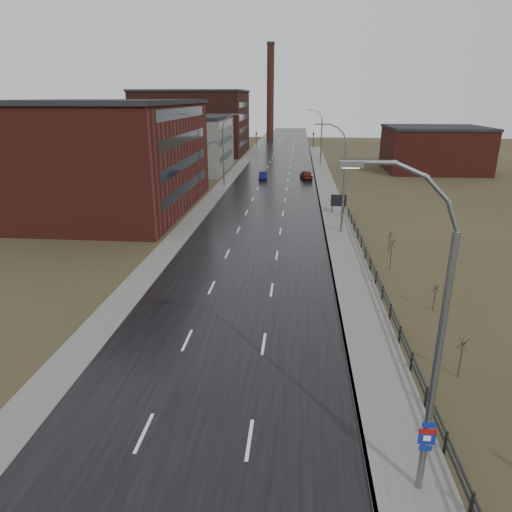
% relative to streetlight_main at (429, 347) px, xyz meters
% --- Properties ---
extents(road, '(14.00, 300.00, 0.06)m').
position_rel_streetlight_main_xyz_m(road, '(-8.47, 58.00, -6.03)').
color(road, black).
rests_on(road, ground).
extents(sidewalk_right, '(3.20, 180.00, 0.18)m').
position_rel_streetlight_main_xyz_m(sidewalk_right, '(0.13, 33.00, -5.97)').
color(sidewalk_right, '#595651').
rests_on(sidewalk_right, ground).
extents(curb_right, '(0.16, 180.00, 0.18)m').
position_rel_streetlight_main_xyz_m(curb_right, '(-1.39, 33.00, -5.97)').
color(curb_right, slate).
rests_on(curb_right, ground).
extents(sidewalk_left, '(2.40, 260.00, 0.12)m').
position_rel_streetlight_main_xyz_m(sidewalk_left, '(-16.67, 58.00, -6.00)').
color(sidewalk_left, '#595651').
rests_on(sidewalk_left, ground).
extents(warehouse_near, '(22.44, 28.56, 13.50)m').
position_rel_streetlight_main_xyz_m(warehouse_near, '(-29.46, 43.00, 0.70)').
color(warehouse_near, '#471914').
rests_on(warehouse_near, ground).
extents(warehouse_mid, '(16.32, 20.40, 10.50)m').
position_rel_streetlight_main_xyz_m(warehouse_mid, '(-26.46, 76.00, -0.80)').
color(warehouse_mid, slate).
rests_on(warehouse_mid, ground).
extents(warehouse_far, '(26.52, 24.48, 15.50)m').
position_rel_streetlight_main_xyz_m(warehouse_far, '(-31.47, 106.00, 1.70)').
color(warehouse_far, '#331611').
rests_on(warehouse_far, ground).
extents(building_right, '(18.36, 16.32, 8.50)m').
position_rel_streetlight_main_xyz_m(building_right, '(21.83, 80.00, -1.80)').
color(building_right, '#471914').
rests_on(building_right, ground).
extents(smokestack, '(2.70, 2.70, 30.70)m').
position_rel_streetlight_main_xyz_m(smokestack, '(-14.47, 148.00, 9.44)').
color(smokestack, '#331611').
rests_on(smokestack, ground).
extents(streetlight_main, '(3.91, 0.29, 12.11)m').
position_rel_streetlight_main_xyz_m(streetlight_main, '(0.00, 0.00, 0.00)').
color(streetlight_main, slate).
rests_on(streetlight_main, ground).
extents(streetlight_right_mid, '(3.36, 0.28, 11.35)m').
position_rel_streetlight_main_xyz_m(streetlight_right_mid, '(0.03, 34.00, -0.22)').
color(streetlight_right_mid, slate).
rests_on(streetlight_right_mid, ground).
extents(streetlight_left, '(3.36, 0.28, 11.35)m').
position_rel_streetlight_main_xyz_m(streetlight_left, '(-16.17, 60.00, -0.22)').
color(streetlight_left, slate).
rests_on(streetlight_left, ground).
extents(streetlight_right_far, '(3.36, 0.28, 11.35)m').
position_rel_streetlight_main_xyz_m(streetlight_right_far, '(0.03, 88.00, -0.22)').
color(streetlight_right_far, slate).
rests_on(streetlight_right_far, ground).
extents(guardrail, '(0.10, 53.05, 1.10)m').
position_rel_streetlight_main_xyz_m(guardrail, '(1.83, 16.32, -5.35)').
color(guardrail, black).
rests_on(guardrail, ground).
extents(shrub_c, '(0.55, 0.58, 2.30)m').
position_rel_streetlight_main_xyz_m(shrub_c, '(4.16, 7.64, -4.84)').
color(shrub_c, '#382D23').
rests_on(shrub_c, ground).
extents(shrub_d, '(0.46, 0.49, 1.93)m').
position_rel_streetlight_main_xyz_m(shrub_d, '(5.02, 15.60, -5.04)').
color(shrub_d, '#382D23').
rests_on(shrub_d, ground).
extents(shrub_e, '(0.66, 0.69, 2.79)m').
position_rel_streetlight_main_xyz_m(shrub_e, '(3.50, 23.24, -4.57)').
color(shrub_e, '#382D23').
rests_on(shrub_e, ground).
extents(shrub_f, '(0.48, 0.51, 2.01)m').
position_rel_streetlight_main_xyz_m(shrub_f, '(4.28, 28.11, -4.99)').
color(shrub_f, '#382D23').
rests_on(shrub_f, ground).
extents(billboard, '(1.90, 0.17, 2.51)m').
position_rel_streetlight_main_xyz_m(billboard, '(0.63, 42.31, -4.37)').
color(billboard, black).
rests_on(billboard, ground).
extents(traffic_light_left, '(0.58, 2.73, 5.30)m').
position_rel_streetlight_main_xyz_m(traffic_light_left, '(-16.47, 118.00, -1.46)').
color(traffic_light_left, black).
rests_on(traffic_light_left, ground).
extents(traffic_light_right, '(0.58, 2.73, 5.30)m').
position_rel_streetlight_main_xyz_m(traffic_light_right, '(-0.47, 118.00, -1.46)').
color(traffic_light_right, black).
rests_on(traffic_light_right, ground).
extents(car_near, '(1.68, 4.15, 1.34)m').
position_rel_streetlight_main_xyz_m(car_near, '(-10.56, 66.46, -5.39)').
color(car_near, '#0B0B37').
rests_on(car_near, ground).
extents(car_far, '(2.42, 4.81, 1.57)m').
position_rel_streetlight_main_xyz_m(car_far, '(-2.97, 67.80, -5.27)').
color(car_far, '#521C0D').
rests_on(car_far, ground).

